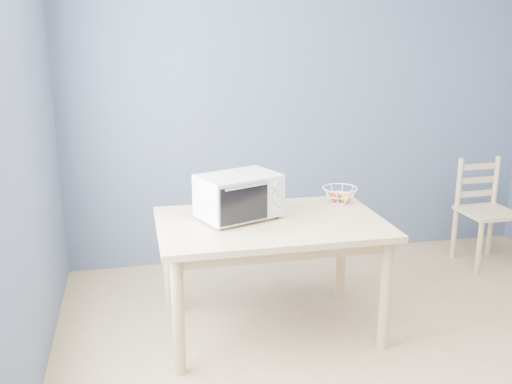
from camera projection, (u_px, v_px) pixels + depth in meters
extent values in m
cube|color=#505B6F|center=(308.00, 105.00, 4.71)|extent=(4.00, 0.01, 2.60)
cube|color=tan|center=(271.00, 224.00, 3.54)|extent=(1.40, 0.90, 0.04)
cylinder|color=tan|center=(178.00, 316.00, 3.16)|extent=(0.07, 0.07, 0.71)
cylinder|color=tan|center=(385.00, 295.00, 3.42)|extent=(0.07, 0.07, 0.71)
cylinder|color=tan|center=(169.00, 265.00, 3.86)|extent=(0.07, 0.07, 0.71)
cylinder|color=tan|center=(341.00, 251.00, 4.12)|extent=(0.07, 0.07, 0.71)
cube|color=beige|center=(239.00, 195.00, 3.54)|extent=(0.57, 0.47, 0.27)
cube|color=black|center=(230.00, 197.00, 3.50)|extent=(0.39, 0.37, 0.21)
cube|color=black|center=(244.00, 204.00, 3.37)|extent=(0.31, 0.13, 0.23)
cylinder|color=silver|center=(246.00, 187.00, 3.32)|extent=(0.28, 0.12, 0.02)
cube|color=beige|center=(276.00, 197.00, 3.50)|extent=(0.13, 0.05, 0.25)
cylinder|color=black|center=(221.00, 229.00, 3.37)|extent=(0.03, 0.03, 0.02)
cylinder|color=black|center=(277.00, 217.00, 3.59)|extent=(0.03, 0.03, 0.02)
cylinder|color=black|center=(201.00, 218.00, 3.57)|extent=(0.03, 0.03, 0.02)
cylinder|color=black|center=(255.00, 207.00, 3.78)|extent=(0.03, 0.03, 0.02)
cylinder|color=silver|center=(277.00, 186.00, 3.47)|extent=(0.05, 0.03, 0.05)
cylinder|color=silver|center=(277.00, 198.00, 3.49)|extent=(0.05, 0.03, 0.05)
cylinder|color=silver|center=(277.00, 209.00, 3.51)|extent=(0.05, 0.03, 0.05)
torus|color=white|center=(340.00, 188.00, 3.87)|extent=(0.29, 0.29, 0.01)
torus|color=white|center=(340.00, 195.00, 3.89)|extent=(0.23, 0.23, 0.01)
torus|color=white|center=(339.00, 202.00, 3.90)|extent=(0.14, 0.14, 0.01)
sphere|color=red|center=(335.00, 197.00, 3.89)|extent=(0.07, 0.07, 0.07)
sphere|color=#C68817|center=(346.00, 198.00, 3.88)|extent=(0.07, 0.07, 0.07)
sphere|color=#FDBC62|center=(338.00, 196.00, 3.94)|extent=(0.07, 0.07, 0.07)
cube|color=tan|center=(488.00, 212.00, 4.68)|extent=(0.42, 0.42, 0.03)
cylinder|color=tan|center=(479.00, 248.00, 4.54)|extent=(0.04, 0.04, 0.44)
cylinder|color=tan|center=(454.00, 234.00, 4.87)|extent=(0.04, 0.04, 0.44)
cylinder|color=tan|center=(490.00, 230.00, 4.95)|extent=(0.04, 0.04, 0.44)
cylinder|color=tan|center=(459.00, 184.00, 4.75)|extent=(0.04, 0.04, 0.44)
cylinder|color=tan|center=(496.00, 182.00, 4.83)|extent=(0.04, 0.04, 0.44)
cube|color=tan|center=(476.00, 194.00, 4.82)|extent=(0.35, 0.03, 0.05)
cube|color=tan|center=(478.00, 180.00, 4.78)|extent=(0.35, 0.03, 0.05)
cube|color=tan|center=(479.00, 167.00, 4.75)|extent=(0.35, 0.03, 0.05)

